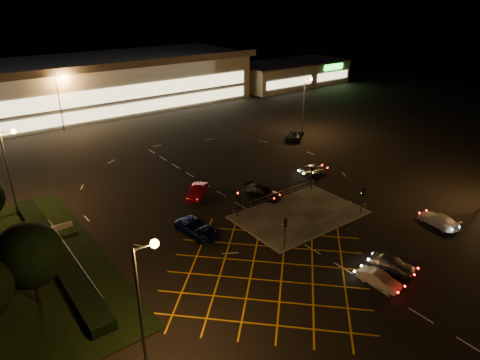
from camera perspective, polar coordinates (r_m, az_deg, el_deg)
ground at (r=50.22m, az=4.68°, el=-4.47°), size 180.00×180.00×0.00m
pedestrian_island at (r=50.15m, az=7.92°, el=-4.60°), size 14.00×9.00×0.12m
grass_verge at (r=45.48m, az=-29.40°, el=-11.06°), size 18.00×30.00×0.08m
hedge at (r=45.71m, az=-23.37°, el=-8.93°), size 2.00×26.00×1.00m
supermarket at (r=101.00m, az=-19.58°, el=11.96°), size 72.00×26.50×10.50m
retail_unit_a at (r=116.98m, az=4.27°, el=13.64°), size 18.80×14.80×6.35m
retail_unit_b at (r=127.91m, az=9.88°, el=14.24°), size 14.80×14.80×6.35m
streetlight_sw at (r=28.17m, az=-12.61°, el=-14.40°), size 1.78×0.56×10.03m
streetlight_nw at (r=53.97m, az=-28.30°, el=2.32°), size 1.78×0.56×10.03m
streetlight_ne at (r=77.56m, az=8.77°, el=10.75°), size 1.78×0.56×10.03m
streetlight_far_left at (r=85.02m, az=-22.78°, el=10.34°), size 1.78×0.56×10.03m
streetlight_far_right at (r=103.78m, az=-0.91°, el=14.28°), size 1.78×0.56×10.03m
signal_sw at (r=42.85m, az=6.04°, el=-6.23°), size 0.28×0.30×3.15m
signal_se at (r=50.97m, az=16.05°, el=-1.96°), size 0.28×0.30×3.15m
signal_nw at (r=48.25m, az=-0.37°, el=-2.47°), size 0.28×0.30×3.15m
signal_ne at (r=55.59m, az=9.62°, el=0.86°), size 0.28×0.30×3.15m
tree_e at (r=38.12m, az=-26.34°, el=-9.00°), size 5.40×5.40×7.35m
car_near_silver at (r=42.68m, az=19.70°, el=-10.44°), size 2.79×4.39×1.39m
car_queue_white at (r=40.39m, az=18.03°, el=-12.44°), size 1.76×3.91×1.25m
car_left_blue at (r=45.77m, az=-5.67°, el=-6.43°), size 3.29×5.82×1.53m
car_far_dkgrey at (r=53.71m, az=3.10°, el=-1.59°), size 3.11×5.28×1.44m
car_right_silver at (r=61.51m, az=9.71°, el=1.47°), size 4.32×2.25×1.40m
car_circ_red at (r=53.93m, az=-5.70°, el=-1.53°), size 4.47×4.21×1.50m
car_east_grey at (r=76.02m, az=7.34°, el=6.02°), size 5.91×5.30×1.52m
car_approach_white at (r=52.20m, az=24.95°, el=-4.83°), size 2.50×4.83×1.34m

